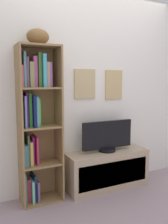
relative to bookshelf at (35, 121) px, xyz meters
The scene contains 5 objects.
back_wall 0.83m from the bookshelf, 11.04° to the left, with size 4.80×0.08×2.52m.
bookshelf is the anchor object (origin of this frame).
football 0.92m from the bookshelf, 34.82° to the right, with size 0.25×0.17×0.17m, color brown.
tv_stand 1.16m from the bookshelf, ahead, with size 1.09×0.36×0.49m.
television 0.96m from the bookshelf, ahead, with size 0.70×0.22×0.40m.
Camera 1 is at (-1.43, -1.67, 1.40)m, focal length 38.52 mm.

